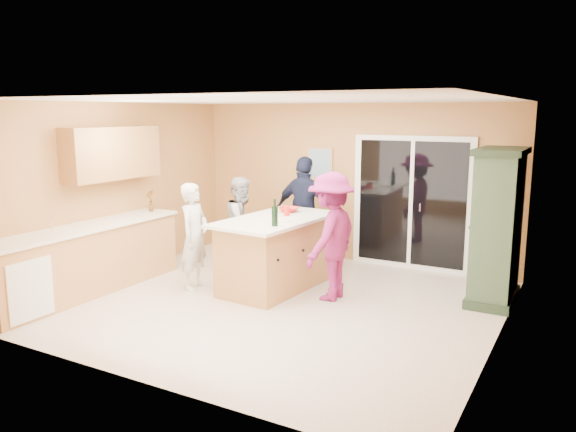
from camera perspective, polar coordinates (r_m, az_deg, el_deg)
The scene contains 22 objects.
floor at distance 7.44m, azimuth -1.40°, elevation -8.76°, with size 5.50×5.50×0.00m, color beige.
ceiling at distance 7.02m, azimuth -1.50°, elevation 11.69°, with size 5.50×5.00×0.10m, color white.
wall_back at distance 9.34m, azimuth 6.35°, elevation 3.34°, with size 5.50×0.10×2.60m, color #E2985D.
wall_front at distance 5.16m, azimuth -15.65°, elevation -2.83°, with size 5.50×0.10×2.60m, color #E2985D.
wall_left at distance 8.82m, azimuth -17.07°, elevation 2.52°, with size 0.10×5.00×2.60m, color #E2985D.
wall_right at distance 6.22m, azimuth 20.99°, elevation -0.91°, with size 0.10×5.00×2.60m, color #E2985D.
left_cabinet_run at distance 8.07m, azimuth -20.60°, elevation -4.48°, with size 0.65×3.05×1.24m.
upper_cabinets at distance 8.50m, azimuth -17.42°, elevation 6.12°, with size 0.35×1.60×0.75m, color #BC8249.
sliding_door at distance 8.99m, azimuth 12.42°, elevation 1.27°, with size 1.90×0.07×2.10m.
framed_picture at distance 9.51m, azimuth 3.26°, elevation 5.34°, with size 0.46×0.04×0.56m.
kitchen_island at distance 7.92m, azimuth -1.21°, elevation -3.99°, with size 1.19×1.99×1.01m.
green_hutch at distance 7.71m, azimuth 20.47°, elevation -1.18°, with size 0.58×1.10×2.01m.
woman_white at distance 7.94m, azimuth -9.48°, elevation -2.05°, with size 0.55×0.36×1.50m, color silver.
woman_grey at distance 8.76m, azimuth -4.63°, elevation -0.83°, with size 0.72×0.56×1.48m, color #A4A4A6.
woman_navy at distance 8.96m, azimuth 1.73°, elevation 0.42°, with size 1.04×0.43×1.77m, color #161C32.
woman_magenta at distance 7.39m, azimuth 4.39°, elevation -2.08°, with size 1.10×0.63×1.70m, color #8B1E61.
serving_bowl at distance 8.26m, azimuth 0.11°, elevation 0.67°, with size 0.29×0.29×0.07m, color red.
tulip_vase at distance 8.92m, azimuth -13.79°, elevation 1.55°, with size 0.18×0.12×0.34m, color #AA2811.
tumbler_near at distance 8.00m, azimuth -0.11°, elevation 0.51°, with size 0.08×0.08×0.12m, color red.
tumbler_far at distance 7.95m, azimuth -0.14°, elevation 0.43°, with size 0.08×0.08×0.11m, color red.
wine_bottle at distance 7.22m, azimuth -1.36°, elevation 0.06°, with size 0.08×0.08×0.35m.
white_plate at distance 7.52m, azimuth -0.66°, elevation -0.53°, with size 0.22×0.22×0.01m, color white.
Camera 1 is at (3.56, -6.05, 2.46)m, focal length 35.00 mm.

